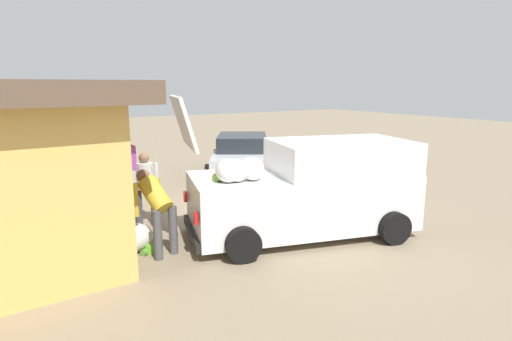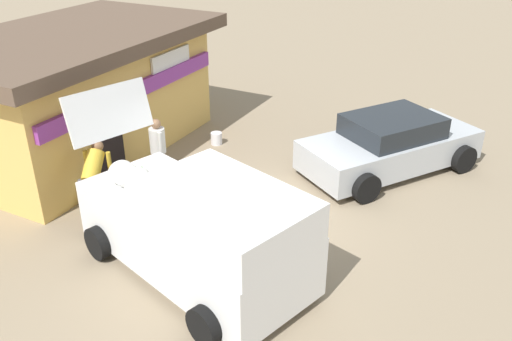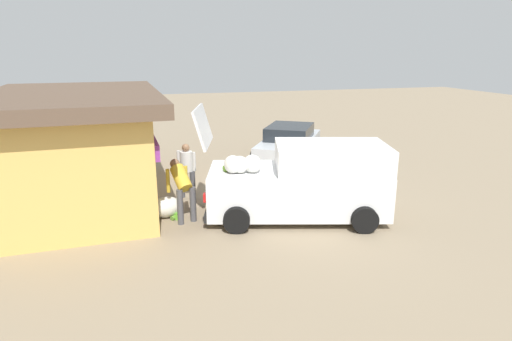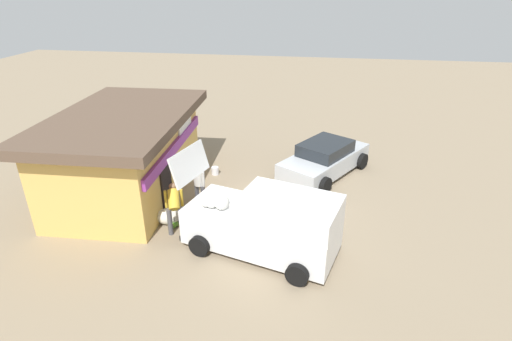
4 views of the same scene
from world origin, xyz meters
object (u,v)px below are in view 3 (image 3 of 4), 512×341
(vendor_standing, at_px, (187,167))
(parked_sedan, at_px, (289,144))
(customer_bending, at_px, (182,185))
(paint_bucket, at_px, (175,170))
(storefront_bar, at_px, (78,146))
(unloaded_banana_pile, at_px, (167,208))
(delivery_van, at_px, (303,181))

(vendor_standing, bearing_deg, parked_sedan, -52.74)
(customer_bending, height_order, paint_bucket, customer_bending)
(paint_bucket, bearing_deg, storefront_bar, 124.83)
(storefront_bar, relative_size, unloaded_banana_pile, 8.12)
(vendor_standing, bearing_deg, storefront_bar, 78.72)
(vendor_standing, relative_size, customer_bending, 1.06)
(parked_sedan, height_order, paint_bucket, parked_sedan)
(storefront_bar, relative_size, paint_bucket, 22.80)
(paint_bucket, bearing_deg, delivery_van, -149.92)
(parked_sedan, xyz_separation_m, customer_bending, (-4.80, 4.51, 0.27))
(delivery_van, xyz_separation_m, customer_bending, (0.59, 2.89, -0.02))
(customer_bending, bearing_deg, parked_sedan, -43.21)
(storefront_bar, xyz_separation_m, paint_bucket, (1.87, -2.68, -1.39))
(storefront_bar, xyz_separation_m, delivery_van, (-2.75, -5.36, -0.62))
(delivery_van, relative_size, unloaded_banana_pile, 5.53)
(parked_sedan, xyz_separation_m, unloaded_banana_pile, (-4.47, 4.86, -0.40))
(storefront_bar, height_order, paint_bucket, storefront_bar)
(vendor_standing, distance_m, paint_bucket, 2.53)
(delivery_van, height_order, parked_sedan, delivery_van)
(delivery_van, relative_size, parked_sedan, 1.08)
(storefront_bar, xyz_separation_m, unloaded_banana_pile, (-1.83, -2.12, -1.31))
(unloaded_banana_pile, xyz_separation_m, paint_bucket, (3.70, -0.57, -0.08))
(vendor_standing, height_order, paint_bucket, vendor_standing)
(customer_bending, distance_m, unloaded_banana_pile, 0.82)
(delivery_van, distance_m, vendor_standing, 3.39)
(vendor_standing, xyz_separation_m, paint_bucket, (2.42, 0.10, -0.74))
(customer_bending, bearing_deg, delivery_van, -101.55)
(storefront_bar, xyz_separation_m, vendor_standing, (-0.55, -2.78, -0.65))
(unloaded_banana_pile, height_order, paint_bucket, unloaded_banana_pile)
(unloaded_banana_pile, bearing_deg, delivery_van, -105.83)
(customer_bending, bearing_deg, paint_bucket, -3.02)
(paint_bucket, bearing_deg, vendor_standing, -177.64)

